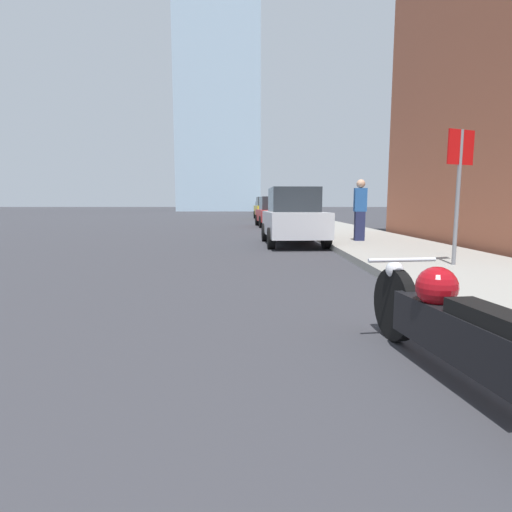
{
  "coord_description": "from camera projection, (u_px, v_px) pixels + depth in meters",
  "views": [
    {
      "loc": [
        1.68,
        2.15,
        1.24
      ],
      "look_at": [
        1.7,
        7.42,
        0.56
      ],
      "focal_mm": 28.0,
      "sensor_mm": 36.0,
      "label": 1
    }
  ],
  "objects": [
    {
      "name": "sidewalk",
      "position": [
        293.0,
        217.0,
        37.7
      ],
      "size": [
        3.21,
        240.0,
        0.15
      ],
      "color": "gray",
      "rests_on": "ground_plane"
    },
    {
      "name": "motorcycle",
      "position": [
        453.0,
        327.0,
        2.78
      ],
      "size": [
        0.64,
        2.46,
        0.78
      ],
      "rotation": [
        0.0,
        0.0,
        0.14
      ],
      "color": "black",
      "rests_on": "ground_plane"
    },
    {
      "name": "parked_car_red",
      "position": [
        272.0,
        212.0,
        22.37
      ],
      "size": [
        2.09,
        4.22,
        1.66
      ],
      "rotation": [
        0.0,
        0.0,
        0.08
      ],
      "color": "red",
      "rests_on": "ground_plane"
    },
    {
      "name": "distant_tower",
      "position": [
        218.0,
        17.0,
        73.27
      ],
      "size": [
        15.03,
        15.03,
        70.71
      ],
      "color": "#9EB7CC",
      "rests_on": "ground_plane"
    },
    {
      "name": "parked_car_black",
      "position": [
        260.0,
        207.0,
        59.14
      ],
      "size": [
        2.17,
        4.27,
        1.65
      ],
      "rotation": [
        0.0,
        0.0,
        0.07
      ],
      "color": "black",
      "rests_on": "ground_plane"
    },
    {
      "name": "parked_car_silver",
      "position": [
        292.0,
        217.0,
        12.26
      ],
      "size": [
        1.91,
        3.93,
        1.74
      ],
      "rotation": [
        0.0,
        0.0,
        0.05
      ],
      "color": "#BCBCC1",
      "rests_on": "ground_plane"
    },
    {
      "name": "pedestrian",
      "position": [
        358.0,
        209.0,
        11.96
      ],
      "size": [
        0.36,
        0.26,
        1.83
      ],
      "color": "#1E2347",
      "rests_on": "sidewalk"
    },
    {
      "name": "parked_car_yellow",
      "position": [
        264.0,
        208.0,
        33.97
      ],
      "size": [
        2.07,
        4.14,
        1.86
      ],
      "rotation": [
        0.0,
        0.0,
        0.08
      ],
      "color": "gold",
      "rests_on": "ground_plane"
    },
    {
      "name": "stop_sign",
      "position": [
        457.0,
        174.0,
        7.07
      ],
      "size": [
        0.57,
        0.26,
        2.38
      ],
      "color": "slate",
      "rests_on": "sidewalk"
    },
    {
      "name": "parked_car_green",
      "position": [
        262.0,
        208.0,
        46.85
      ],
      "size": [
        2.15,
        4.32,
        1.68
      ],
      "rotation": [
        0.0,
        0.0,
        -0.09
      ],
      "color": "#1E6B33",
      "rests_on": "ground_plane"
    }
  ]
}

